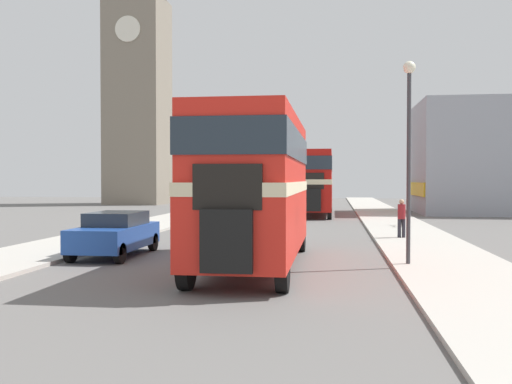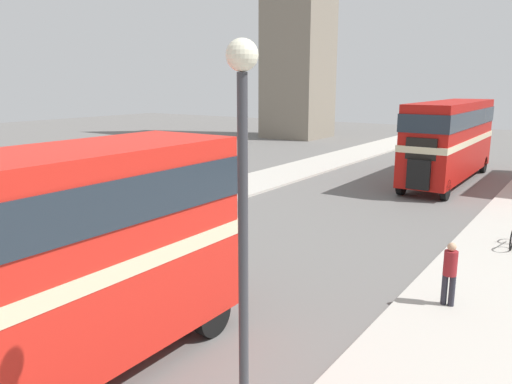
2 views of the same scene
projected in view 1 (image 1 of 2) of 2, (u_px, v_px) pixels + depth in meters
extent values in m
plane|color=slate|center=(230.00, 258.00, 18.48)|extent=(120.00, 120.00, 0.00)
cube|color=#B7B2A8|center=(446.00, 261.00, 17.56)|extent=(3.50, 120.00, 0.12)
cube|color=#B7B2A8|center=(35.00, 253.00, 19.39)|extent=(3.50, 120.00, 0.12)
cube|color=red|center=(256.00, 221.00, 16.78)|extent=(2.53, 9.16, 1.71)
cube|color=beige|center=(256.00, 187.00, 16.75)|extent=(2.55, 9.21, 0.31)
cube|color=red|center=(256.00, 150.00, 16.73)|extent=(2.48, 8.98, 1.86)
cube|color=#232D38|center=(256.00, 147.00, 16.73)|extent=(2.55, 9.07, 0.84)
cube|color=black|center=(226.00, 241.00, 12.14)|extent=(1.14, 0.20, 1.37)
cube|color=black|center=(227.00, 187.00, 12.25)|extent=(1.52, 0.12, 0.99)
cylinder|color=black|center=(186.00, 268.00, 13.21)|extent=(0.28, 1.01, 1.01)
cylinder|color=black|center=(283.00, 270.00, 12.91)|extent=(0.28, 1.01, 1.01)
cylinder|color=black|center=(239.00, 236.00, 20.58)|extent=(0.28, 1.01, 1.01)
cylinder|color=black|center=(301.00, 237.00, 20.28)|extent=(0.28, 1.01, 1.01)
cube|color=#B2140F|center=(315.00, 196.00, 41.02)|extent=(2.40, 10.79, 1.76)
cube|color=beige|center=(315.00, 182.00, 41.00)|extent=(2.42, 10.84, 0.32)
cube|color=#B2140F|center=(315.00, 166.00, 40.97)|extent=(2.35, 10.57, 1.93)
cube|color=#232D38|center=(315.00, 165.00, 40.97)|extent=(2.42, 10.68, 0.87)
cube|color=black|center=(312.00, 200.00, 35.58)|extent=(1.08, 0.20, 1.41)
cube|color=black|center=(312.00, 181.00, 35.70)|extent=(1.44, 0.12, 1.03)
cylinder|color=black|center=(296.00, 211.00, 36.64)|extent=(0.28, 1.01, 1.01)
cylinder|color=black|center=(329.00, 212.00, 36.36)|extent=(0.28, 1.01, 1.01)
cylinder|color=black|center=(304.00, 205.00, 45.62)|extent=(0.28, 1.01, 1.01)
cylinder|color=black|center=(330.00, 205.00, 45.34)|extent=(0.28, 1.01, 1.01)
cube|color=#1E479E|center=(115.00, 237.00, 19.02)|extent=(1.79, 4.12, 0.74)
cube|color=#232D38|center=(117.00, 219.00, 19.17)|extent=(1.58, 2.14, 0.45)
cylinder|color=black|center=(70.00, 252.00, 17.54)|extent=(0.20, 0.64, 0.64)
cylinder|color=black|center=(120.00, 253.00, 17.33)|extent=(0.20, 0.64, 0.64)
cylinder|color=black|center=(111.00, 241.00, 20.74)|extent=(0.20, 0.64, 0.64)
cylinder|color=black|center=(153.00, 242.00, 20.52)|extent=(0.20, 0.64, 0.64)
cylinder|color=#282833|center=(399.00, 228.00, 24.00)|extent=(0.15, 0.15, 0.78)
cylinder|color=#282833|center=(404.00, 228.00, 23.97)|extent=(0.15, 0.15, 0.78)
cylinder|color=maroon|center=(402.00, 212.00, 23.97)|extent=(0.33, 0.33, 0.62)
sphere|color=tan|center=(402.00, 202.00, 23.96)|extent=(0.21, 0.21, 0.21)
torus|color=black|center=(402.00, 220.00, 29.28)|extent=(0.05, 0.71, 0.71)
torus|color=black|center=(400.00, 219.00, 30.32)|extent=(0.05, 0.71, 0.71)
cylinder|color=maroon|center=(401.00, 217.00, 29.80)|extent=(0.04, 1.06, 0.34)
cylinder|color=maroon|center=(400.00, 215.00, 30.17)|extent=(0.04, 0.04, 0.43)
cylinder|color=#38383D|center=(409.00, 169.00, 16.48)|extent=(0.12, 0.12, 5.50)
sphere|color=#EFEACC|center=(409.00, 67.00, 16.41)|extent=(0.36, 0.36, 0.36)
cube|color=gray|center=(138.00, 102.00, 59.12)|extent=(5.71, 5.71, 21.24)
cylinder|color=silver|center=(128.00, 29.00, 56.09)|extent=(2.57, 0.10, 2.57)
cube|color=gold|center=(416.00, 189.00, 43.77)|extent=(0.12, 8.56, 1.00)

